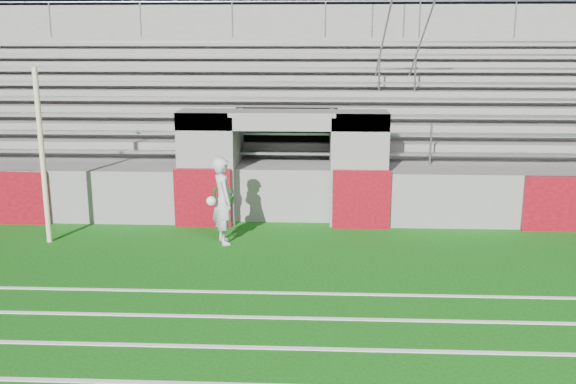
{
  "coord_description": "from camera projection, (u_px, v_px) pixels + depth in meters",
  "views": [
    {
      "loc": [
        0.82,
        -11.14,
        4.16
      ],
      "look_at": [
        0.2,
        1.8,
        1.1
      ],
      "focal_mm": 40.0,
      "sensor_mm": 36.0,
      "label": 1
    }
  ],
  "objects": [
    {
      "name": "field_post",
      "position": [
        42.0,
        157.0,
        13.2
      ],
      "size": [
        0.11,
        0.11,
        3.65
      ],
      "primitive_type": "cylinder",
      "color": "beige",
      "rests_on": "ground"
    },
    {
      "name": "goalkeeper_with_ball",
      "position": [
        223.0,
        201.0,
        13.34
      ],
      "size": [
        0.66,
        0.79,
        1.84
      ],
      "color": "#B0B4BA",
      "rests_on": "ground"
    },
    {
      "name": "ground",
      "position": [
        273.0,
        272.0,
        11.82
      ],
      "size": [
        90.0,
        90.0,
        0.0
      ],
      "primitive_type": "plane",
      "color": "#0F540E",
      "rests_on": "ground"
    },
    {
      "name": "hose_coil",
      "position": [
        223.0,
        196.0,
        14.56
      ],
      "size": [
        0.5,
        0.14,
        0.58
      ],
      "color": "#0C4015",
      "rests_on": "ground"
    },
    {
      "name": "stadium_structure",
      "position": [
        291.0,
        132.0,
        19.23
      ],
      "size": [
        26.0,
        8.48,
        5.42
      ],
      "color": "slate",
      "rests_on": "ground"
    }
  ]
}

